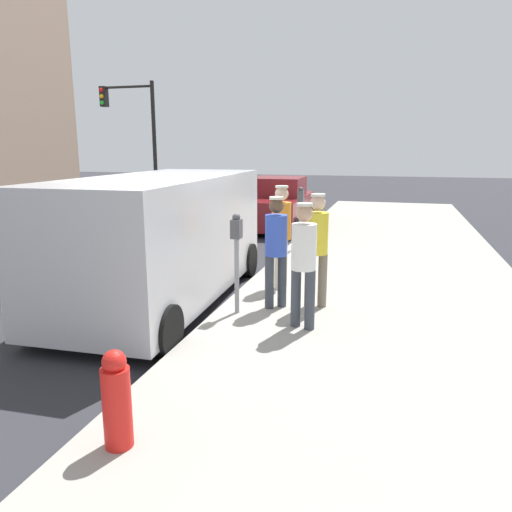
% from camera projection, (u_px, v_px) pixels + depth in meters
% --- Properties ---
extents(ground_plane, '(80.00, 80.00, 0.00)m').
position_uv_depth(ground_plane, '(169.00, 306.00, 8.24)').
color(ground_plane, '#2D2D33').
extents(sidewalk_slab, '(5.00, 32.00, 0.15)m').
position_uv_depth(sidewalk_slab, '(383.00, 321.00, 7.29)').
color(sidewalk_slab, '#9E998E').
rests_on(sidewalk_slab, ground).
extents(parking_meter_near, '(0.14, 0.18, 1.52)m').
position_uv_depth(parking_meter_near, '(237.00, 246.00, 7.22)').
color(parking_meter_near, gray).
rests_on(parking_meter_near, sidewalk_slab).
extents(parking_meter_far, '(0.14, 0.18, 1.52)m').
position_uv_depth(parking_meter_far, '(300.00, 207.00, 11.96)').
color(parking_meter_far, gray).
rests_on(parking_meter_far, sidewalk_slab).
extents(pedestrian_in_yellow, '(0.34, 0.34, 1.78)m').
position_uv_depth(pedestrian_in_yellow, '(317.00, 243.00, 7.49)').
color(pedestrian_in_yellow, '#726656').
rests_on(pedestrian_in_yellow, sidewalk_slab).
extents(pedestrian_in_blue, '(0.34, 0.34, 1.74)m').
position_uv_depth(pedestrian_in_blue, '(276.00, 245.00, 7.48)').
color(pedestrian_in_blue, '#383D47').
rests_on(pedestrian_in_blue, sidewalk_slab).
extents(pedestrian_in_white, '(0.35, 0.34, 1.74)m').
position_uv_depth(pedestrian_in_white, '(304.00, 257.00, 6.62)').
color(pedestrian_in_white, '#383D47').
rests_on(pedestrian_in_white, sidewalk_slab).
extents(pedestrian_in_orange, '(0.34, 0.36, 1.81)m').
position_uv_depth(pedestrian_in_orange, '(281.00, 229.00, 8.59)').
color(pedestrian_in_orange, beige).
rests_on(pedestrian_in_orange, sidewalk_slab).
extents(parked_van, '(2.28, 5.27, 2.15)m').
position_uv_depth(parked_van, '(162.00, 236.00, 8.17)').
color(parked_van, '#BCBCC1').
rests_on(parked_van, ground).
extents(parked_sedan_ahead, '(2.06, 4.45, 1.65)m').
position_uv_depth(parked_sedan_ahead, '(277.00, 205.00, 16.12)').
color(parked_sedan_ahead, maroon).
rests_on(parked_sedan_ahead, ground).
extents(traffic_light_corner, '(2.48, 0.42, 5.20)m').
position_uv_depth(traffic_light_corner, '(135.00, 125.00, 19.97)').
color(traffic_light_corner, black).
rests_on(traffic_light_corner, ground).
extents(fire_hydrant, '(0.24, 0.24, 0.86)m').
position_uv_depth(fire_hydrant, '(117.00, 400.00, 4.03)').
color(fire_hydrant, red).
rests_on(fire_hydrant, sidewalk_slab).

